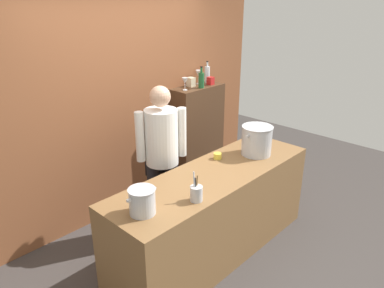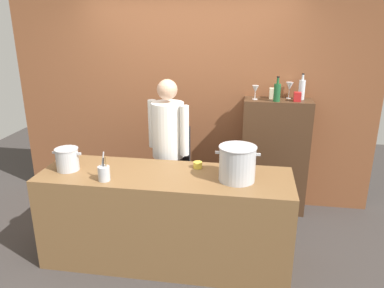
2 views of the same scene
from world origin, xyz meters
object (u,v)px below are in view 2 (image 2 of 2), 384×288
object	(u,v)px
chef	(169,144)
spice_tin_red	(297,97)
butter_jar	(198,165)
wine_glass_wide	(290,87)
utensil_crock	(104,173)
spice_tin_cream	(273,93)
wine_glass_short	(255,90)
stockpot_small	(67,159)
wine_bottle_clear	(302,89)
wine_bottle_green	(277,92)
stockpot_large	(237,163)

from	to	relation	value
chef	spice_tin_red	world-z (taller)	chef
butter_jar	wine_glass_wide	distance (m)	1.52
utensil_crock	spice_tin_cream	size ratio (longest dim) A/B	2.20
butter_jar	wine_glass_short	bearing A→B (deg)	62.39
stockpot_small	spice_tin_red	size ratio (longest dim) A/B	2.74
wine_glass_wide	spice_tin_cream	world-z (taller)	wine_glass_wide
wine_bottle_clear	wine_glass_wide	world-z (taller)	wine_bottle_clear
butter_jar	stockpot_small	bearing A→B (deg)	-168.79
chef	spice_tin_cream	distance (m)	1.33
butter_jar	wine_bottle_green	xyz separation A→B (m)	(0.74, 0.91, 0.54)
butter_jar	wine_bottle_green	size ratio (longest dim) A/B	0.31
wine_glass_wide	spice_tin_cream	bearing A→B (deg)	-170.67
stockpot_small	wine_glass_wide	bearing A→B (deg)	32.53
wine_glass_short	spice_tin_red	xyz separation A→B (m)	(0.46, -0.03, -0.06)
stockpot_small	wine_bottle_clear	distance (m)	2.60
stockpot_small	butter_jar	xyz separation A→B (m)	(1.19, 0.24, -0.07)
butter_jar	wine_bottle_green	distance (m)	1.29
wine_bottle_green	spice_tin_cream	bearing A→B (deg)	101.73
utensil_crock	wine_bottle_clear	xyz separation A→B (m)	(1.78, 1.46, 0.52)
stockpot_small	wine_bottle_green	xyz separation A→B (m)	(1.93, 1.14, 0.47)
wine_bottle_clear	spice_tin_red	size ratio (longest dim) A/B	2.87
chef	wine_bottle_green	world-z (taller)	chef
butter_jar	spice_tin_cream	world-z (taller)	spice_tin_cream
stockpot_small	wine_bottle_green	world-z (taller)	wine_bottle_green
stockpot_large	wine_glass_wide	size ratio (longest dim) A/B	2.09
spice_tin_cream	spice_tin_red	bearing A→B (deg)	-24.71
chef	butter_jar	xyz separation A→B (m)	(0.38, -0.44, -0.03)
chef	stockpot_large	xyz separation A→B (m)	(0.75, -0.66, 0.09)
stockpot_small	spice_tin_cream	bearing A→B (deg)	34.29
utensil_crock	wine_glass_short	world-z (taller)	wine_glass_short
utensil_crock	wine_glass_short	xyz separation A→B (m)	(1.27, 1.38, 0.51)
utensil_crock	butter_jar	distance (m)	0.87
wine_bottle_green	wine_glass_wide	bearing A→B (deg)	51.40
chef	utensil_crock	size ratio (longest dim) A/B	6.47
chef	stockpot_large	bearing A→B (deg)	166.74
wine_glass_short	wine_glass_wide	distance (m)	0.40
wine_glass_short	spice_tin_cream	size ratio (longest dim) A/B	1.36
butter_jar	spice_tin_red	size ratio (longest dim) A/B	0.83
chef	wine_bottle_clear	size ratio (longest dim) A/B	5.71
spice_tin_red	wine_glass_wide	bearing A→B (deg)	118.01
utensil_crock	wine_bottle_clear	world-z (taller)	wine_bottle_clear
wine_bottle_green	spice_tin_cream	xyz separation A→B (m)	(-0.03, 0.15, -0.05)
stockpot_small	wine_bottle_green	bearing A→B (deg)	30.61
wine_glass_short	wine_glass_wide	xyz separation A→B (m)	(0.38, 0.12, 0.02)
spice_tin_cream	stockpot_large	bearing A→B (deg)	-104.67
butter_jar	utensil_crock	bearing A→B (deg)	-151.82
butter_jar	wine_glass_short	world-z (taller)	wine_glass_short
wine_bottle_green	wine_glass_short	distance (m)	0.24
stockpot_large	wine_bottle_clear	xyz separation A→B (m)	(0.64, 1.27, 0.43)
utensil_crock	spice_tin_red	xyz separation A→B (m)	(1.73, 1.35, 0.45)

